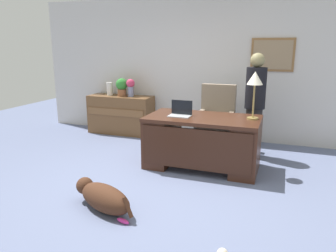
# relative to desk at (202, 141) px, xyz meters

# --- Properties ---
(ground_plane) EXTENTS (12.00, 12.00, 0.00)m
(ground_plane) POSITION_rel_desk_xyz_m (-0.41, -0.89, -0.42)
(ground_plane) COLOR slate
(back_wall) EXTENTS (7.00, 0.16, 2.70)m
(back_wall) POSITION_rel_desk_xyz_m (-0.40, 1.71, 0.94)
(back_wall) COLOR silver
(back_wall) RESTS_ON ground_plane
(desk) EXTENTS (1.64, 0.89, 0.77)m
(desk) POSITION_rel_desk_xyz_m (0.00, 0.00, 0.00)
(desk) COLOR #422316
(desk) RESTS_ON ground_plane
(credenza) EXTENTS (1.33, 0.50, 0.78)m
(credenza) POSITION_rel_desk_xyz_m (-2.07, 1.36, -0.02)
(credenza) COLOR brown
(credenza) RESTS_ON ground_plane
(armchair) EXTENTS (0.60, 0.59, 1.13)m
(armchair) POSITION_rel_desk_xyz_m (0.00, 0.97, 0.08)
(armchair) COLOR gray
(armchair) RESTS_ON ground_plane
(person_standing) EXTENTS (0.32, 0.32, 1.68)m
(person_standing) POSITION_rel_desk_xyz_m (0.66, 0.80, 0.45)
(person_standing) COLOR #262323
(person_standing) RESTS_ON ground_plane
(dog_lying) EXTENTS (0.87, 0.55, 0.30)m
(dog_lying) POSITION_rel_desk_xyz_m (-0.71, -1.65, -0.26)
(dog_lying) COLOR #472819
(dog_lying) RESTS_ON ground_plane
(laptop) EXTENTS (0.32, 0.22, 0.22)m
(laptop) POSITION_rel_desk_xyz_m (-0.33, -0.03, 0.41)
(laptop) COLOR #B2B5BA
(laptop) RESTS_ON desk
(desk_lamp) EXTENTS (0.22, 0.22, 0.67)m
(desk_lamp) POSITION_rel_desk_xyz_m (0.70, 0.11, 0.89)
(desk_lamp) COLOR #9E8447
(desk_lamp) RESTS_ON desk
(vase_with_flowers) EXTENTS (0.17, 0.17, 0.35)m
(vase_with_flowers) POSITION_rel_desk_xyz_m (-1.83, 1.36, 0.57)
(vase_with_flowers) COLOR #8189B1
(vase_with_flowers) RESTS_ON credenza
(vase_empty) EXTENTS (0.12, 0.12, 0.27)m
(vase_empty) POSITION_rel_desk_xyz_m (-2.31, 1.36, 0.50)
(vase_empty) COLOR silver
(vase_empty) RESTS_ON credenza
(potted_plant) EXTENTS (0.24, 0.24, 0.36)m
(potted_plant) POSITION_rel_desk_xyz_m (-2.03, 1.36, 0.56)
(potted_plant) COLOR brown
(potted_plant) RESTS_ON credenza
(dog_toy_bone) EXTENTS (0.17, 0.09, 0.05)m
(dog_toy_bone) POSITION_rel_desk_xyz_m (-0.37, -1.83, -0.39)
(dog_toy_bone) COLOR #D8338C
(dog_toy_bone) RESTS_ON ground_plane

